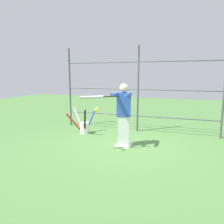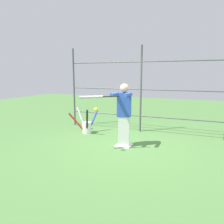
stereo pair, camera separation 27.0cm
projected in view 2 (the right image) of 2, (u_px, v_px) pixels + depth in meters
The scene contains 7 objects.
ground_plane at pixel (124, 146), 5.76m from camera, with size 24.00×24.00×0.00m, color #4C7A3D.
home_plate at pixel (124, 145), 5.76m from camera, with size 0.40×0.40×0.02m.
fence_backstop at pixel (141, 89), 6.98m from camera, with size 5.06×0.06×2.76m.
batter at pixel (124, 113), 5.60m from camera, with size 0.41×0.62×1.63m.
baseball_bat_swinging at pixel (94, 97), 5.09m from camera, with size 0.84×0.47×0.08m.
softball_in_flight at pixel (96, 110), 5.03m from camera, with size 0.10×0.10×0.10m.
bat_bucket at pixel (86, 126), 6.99m from camera, with size 0.78×0.81×0.82m.
Camera 2 is at (-1.83, 5.22, 1.86)m, focal length 35.00 mm.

